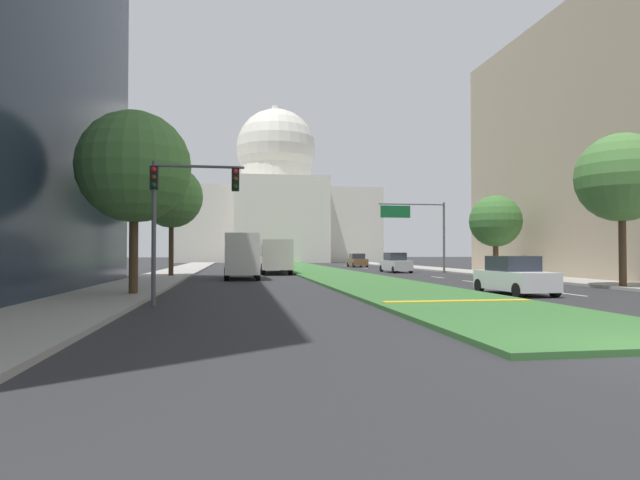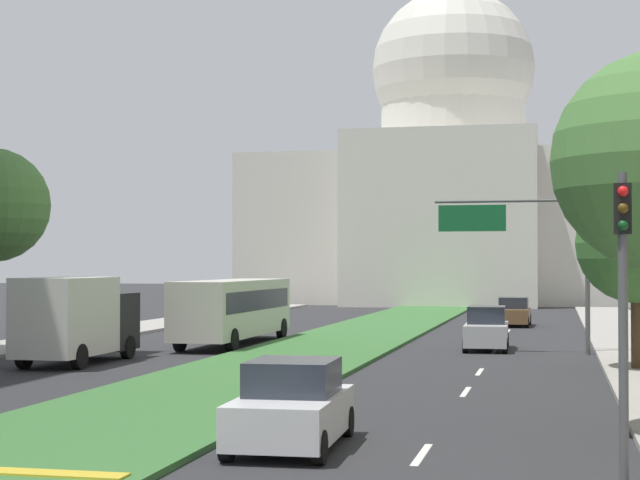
# 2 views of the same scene
# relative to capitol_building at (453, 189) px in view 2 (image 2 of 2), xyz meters

# --- Properties ---
(ground_plane) EXTENTS (260.00, 260.00, 0.00)m
(ground_plane) POSITION_rel_capitol_building_xyz_m (0.00, -47.82, -11.00)
(ground_plane) COLOR #2B2B2D
(grass_median) EXTENTS (6.20, 87.44, 0.14)m
(grass_median) POSITION_rel_capitol_building_xyz_m (0.00, -52.68, -10.93)
(grass_median) COLOR #386B33
(grass_median) RESTS_ON ground_plane
(lane_dashes_right) EXTENTS (0.16, 52.26, 0.01)m
(lane_dashes_right) POSITION_rel_capitol_building_xyz_m (7.22, -59.85, -11.00)
(lane_dashes_right) COLOR silver
(lane_dashes_right) RESTS_ON ground_plane
(sidewalk_left) EXTENTS (4.00, 87.44, 0.15)m
(sidewalk_left) POSITION_rel_capitol_building_xyz_m (-13.35, -57.54, -10.93)
(sidewalk_left) COLOR #9E9991
(sidewalk_left) RESTS_ON ground_plane
(capitol_building) EXTENTS (37.98, 28.29, 31.51)m
(capitol_building) POSITION_rel_capitol_building_xyz_m (0.00, 0.00, 0.00)
(capitol_building) COLOR silver
(capitol_building) RESTS_ON ground_plane
(traffic_light_near_right) EXTENTS (0.28, 0.35, 5.20)m
(traffic_light_near_right) POSITION_rel_capitol_building_xyz_m (10.85, -85.52, -7.69)
(traffic_light_near_right) COLOR #515456
(traffic_light_near_right) RESTS_ON ground_plane
(overhead_guide_sign) EXTENTS (6.32, 0.20, 6.50)m
(overhead_guide_sign) POSITION_rel_capitol_building_xyz_m (8.65, -59.14, -6.32)
(overhead_guide_sign) COLOR #515456
(overhead_guide_sign) RESTS_ON ground_plane
(street_tree_right_mid) EXTENTS (4.11, 4.11, 6.46)m
(street_tree_right_mid) POSITION_rel_capitol_building_xyz_m (12.48, -66.16, -6.63)
(street_tree_right_mid) COLOR #4C3823
(street_tree_right_mid) RESTS_ON ground_plane
(sedan_lead_stopped) EXTENTS (2.12, 4.24, 1.75)m
(sedan_lead_stopped) POSITION_rel_capitol_building_xyz_m (4.58, -82.94, -10.18)
(sedan_lead_stopped) COLOR silver
(sedan_lead_stopped) RESTS_ON ground_plane
(sedan_midblock) EXTENTS (1.96, 4.63, 1.86)m
(sedan_midblock) POSITION_rel_capitol_building_xyz_m (6.87, -57.60, -10.14)
(sedan_midblock) COLOR #BCBCC1
(sedan_midblock) RESTS_ON ground_plane
(sedan_distant) EXTENTS (1.98, 4.43, 1.71)m
(sedan_distant) POSITION_rel_capitol_building_xyz_m (7.34, -39.83, -10.20)
(sedan_distant) COLOR brown
(sedan_distant) RESTS_ON ground_plane
(box_truck_delivery) EXTENTS (2.40, 6.40, 3.20)m
(box_truck_delivery) POSITION_rel_capitol_building_xyz_m (-7.52, -67.42, -9.33)
(box_truck_delivery) COLOR black
(box_truck_delivery) RESTS_ON ground_plane
(city_bus) EXTENTS (2.62, 11.00, 2.95)m
(city_bus) POSITION_rel_capitol_building_xyz_m (-4.58, -57.33, -9.23)
(city_bus) COLOR beige
(city_bus) RESTS_ON ground_plane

